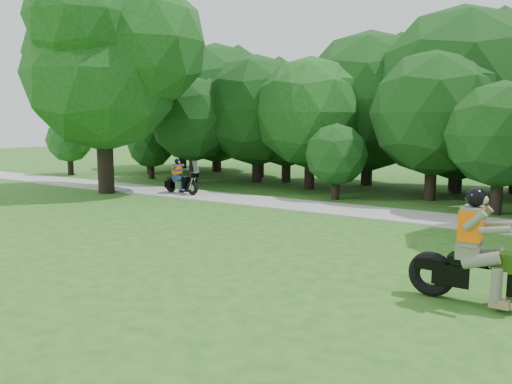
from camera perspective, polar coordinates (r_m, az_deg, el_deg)
The scene contains 6 objects.
ground at distance 10.65m, azimuth -6.17°, elevation -8.62°, with size 100.00×100.00×0.00m, color #285618.
walkway at distance 17.43m, azimuth 10.57°, elevation -2.07°, with size 60.00×2.20×0.06m, color gray.
tree_line at distance 23.57m, azimuth 16.96°, elevation 9.27°, with size 40.34×12.14×7.90m.
big_tree_west at distance 22.66m, azimuth -16.66°, elevation 14.57°, with size 8.64×6.56×9.96m.
chopper_motorcycle at distance 9.11m, azimuth 24.65°, elevation -7.42°, with size 2.76×0.74×1.98m.
touring_motorcycle at distance 21.17m, azimuth -8.75°, elevation 1.28°, with size 1.93×0.69×1.47m.
Camera 1 is at (6.44, -7.92, 3.04)m, focal length 35.00 mm.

